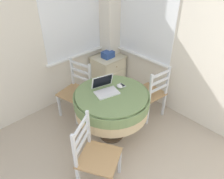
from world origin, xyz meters
name	(u,v)px	position (x,y,z in m)	size (l,w,h in m)	color
corner_room_shell	(114,46)	(1.25, 1.84, 1.28)	(4.42, 4.75, 2.55)	silver
round_dining_table	(112,102)	(0.98, 1.61, 0.61)	(1.02, 1.02, 0.76)	#4C3D2D
laptop	(105,89)	(0.96, 1.71, 0.80)	(0.36, 0.34, 0.21)	silver
computer_mouse	(120,86)	(1.16, 1.64, 0.78)	(0.06, 0.10, 0.05)	white
cell_phone	(122,85)	(1.22, 1.65, 0.76)	(0.06, 0.11, 0.01)	#B2B7BC
dining_chair_near_back_window	(76,91)	(0.94, 2.40, 0.44)	(0.52, 0.51, 0.90)	#A87F51
dining_chair_near_right_window	(151,93)	(1.75, 1.53, 0.44)	(0.47, 0.48, 0.90)	#A87F51
dining_chair_camera_near	(95,156)	(0.33, 1.19, 0.44)	(0.58, 0.58, 0.90)	#A87F51
corner_cabinet	(108,72)	(1.86, 2.63, 0.33)	(0.55, 0.47, 0.65)	beige
storage_box	(108,55)	(1.84, 2.61, 0.71)	(0.21, 0.16, 0.12)	#2D4C93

